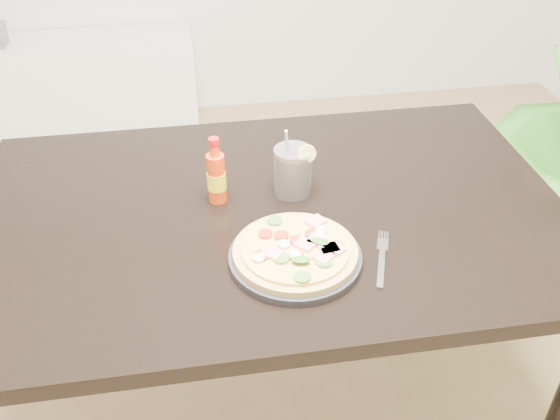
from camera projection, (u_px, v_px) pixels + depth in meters
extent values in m
cube|color=black|center=(272.00, 215.00, 1.49)|extent=(1.40, 0.90, 0.04)
cylinder|color=black|center=(51.00, 258.00, 1.94)|extent=(0.06, 0.06, 0.71)
cylinder|color=black|center=(442.00, 218.00, 2.11)|extent=(0.06, 0.06, 0.71)
cylinder|color=black|center=(295.00, 257.00, 1.32)|extent=(0.28, 0.28, 0.02)
cylinder|color=tan|center=(295.00, 252.00, 1.31)|extent=(0.26, 0.26, 0.01)
cylinder|color=#E6BF64|center=(295.00, 248.00, 1.31)|extent=(0.23, 0.23, 0.01)
cube|color=pink|center=(324.00, 256.00, 1.27)|extent=(0.05, 0.05, 0.01)
cube|color=pink|center=(317.00, 240.00, 1.32)|extent=(0.05, 0.05, 0.01)
cube|color=pink|center=(305.00, 244.00, 1.31)|extent=(0.05, 0.05, 0.01)
cube|color=pink|center=(334.00, 249.00, 1.29)|extent=(0.05, 0.05, 0.01)
cube|color=pink|center=(272.00, 253.00, 1.28)|extent=(0.05, 0.05, 0.01)
cube|color=pink|center=(329.00, 249.00, 1.29)|extent=(0.04, 0.04, 0.01)
cube|color=pink|center=(315.00, 221.00, 1.37)|extent=(0.05, 0.05, 0.01)
cylinder|color=red|center=(312.00, 234.00, 1.33)|extent=(0.03, 0.03, 0.01)
cylinder|color=red|center=(265.00, 234.00, 1.34)|extent=(0.03, 0.03, 0.01)
cylinder|color=red|center=(297.00, 241.00, 1.32)|extent=(0.03, 0.03, 0.01)
cylinder|color=red|center=(281.00, 235.00, 1.33)|extent=(0.03, 0.03, 0.01)
cylinder|color=red|center=(296.00, 256.00, 1.28)|extent=(0.03, 0.03, 0.01)
cylinder|color=red|center=(261.00, 256.00, 1.28)|extent=(0.03, 0.03, 0.01)
cylinder|color=#477C29|center=(324.00, 262.00, 1.26)|extent=(0.03, 0.03, 0.01)
cylinder|color=#477C29|center=(281.00, 258.00, 1.27)|extent=(0.03, 0.03, 0.01)
cylinder|color=#477C29|center=(302.00, 277.00, 1.22)|extent=(0.03, 0.03, 0.01)
cylinder|color=#477C29|center=(338.00, 247.00, 1.30)|extent=(0.03, 0.03, 0.01)
cylinder|color=#477C29|center=(275.00, 221.00, 1.37)|extent=(0.03, 0.03, 0.01)
ellipsoid|color=white|center=(321.00, 230.00, 1.35)|extent=(0.03, 0.03, 0.01)
ellipsoid|color=white|center=(319.00, 235.00, 1.33)|extent=(0.03, 0.03, 0.01)
ellipsoid|color=white|center=(284.00, 244.00, 1.31)|extent=(0.03, 0.03, 0.01)
ellipsoid|color=white|center=(258.00, 258.00, 1.27)|extent=(0.03, 0.03, 0.01)
ellipsoid|color=white|center=(295.00, 255.00, 1.28)|extent=(0.03, 0.03, 0.01)
ellipsoid|color=#2F711B|center=(301.00, 259.00, 1.26)|extent=(0.04, 0.03, 0.00)
ellipsoid|color=#2F711B|center=(320.00, 241.00, 1.30)|extent=(0.05, 0.04, 0.00)
cylinder|color=red|center=(216.00, 178.00, 1.47)|extent=(0.05, 0.05, 0.13)
cylinder|color=yellow|center=(217.00, 181.00, 1.47)|extent=(0.05, 0.05, 0.04)
cylinder|color=red|center=(214.00, 150.00, 1.43)|extent=(0.02, 0.02, 0.03)
cylinder|color=red|center=(214.00, 142.00, 1.41)|extent=(0.03, 0.03, 0.02)
cylinder|color=black|center=(293.00, 174.00, 1.51)|extent=(0.08, 0.08, 0.10)
cylinder|color=silver|center=(293.00, 171.00, 1.50)|extent=(0.09, 0.09, 0.12)
cylinder|color=#F2E059|center=(307.00, 154.00, 1.46)|extent=(0.04, 0.01, 0.04)
cylinder|color=#B2B2B7|center=(288.00, 157.00, 1.49)|extent=(0.03, 0.06, 0.17)
cube|color=silver|center=(381.00, 269.00, 1.30)|extent=(0.05, 0.12, 0.00)
cube|color=silver|center=(383.00, 245.00, 1.36)|extent=(0.04, 0.05, 0.00)
cube|color=silver|center=(379.00, 235.00, 1.39)|extent=(0.01, 0.03, 0.00)
cube|color=silver|center=(382.00, 236.00, 1.39)|extent=(0.01, 0.03, 0.00)
cube|color=silver|center=(385.00, 236.00, 1.39)|extent=(0.01, 0.03, 0.00)
cube|color=silver|center=(387.00, 236.00, 1.39)|extent=(0.01, 0.03, 0.00)
cube|color=white|center=(57.00, 89.00, 3.18)|extent=(1.40, 0.34, 0.50)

